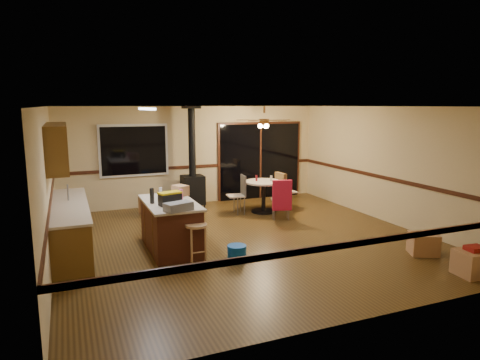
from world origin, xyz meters
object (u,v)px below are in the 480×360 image
chair_near (282,195)px  chair_right (281,187)px  blue_bucket (237,253)px  box_corner_b (423,244)px  box_corner_a (474,263)px  toolbox_grey (178,207)px  box_under_window (152,206)px  kitchen_island (170,225)px  toolbox_black (170,199)px  dining_table (264,191)px  chair_left (240,190)px  bar_stool (197,244)px  wood_stove (193,180)px

chair_near → chair_right: bearing=62.8°
blue_bucket → box_corner_b: size_ratio=0.70×
box_corner_a → box_corner_b: size_ratio=1.12×
toolbox_grey → box_corner_a: size_ratio=0.86×
box_under_window → kitchen_island: bearing=-93.6°
chair_right → box_corner_a: size_ratio=1.33×
box_corner_a → toolbox_grey: bearing=151.0°
box_corner_b → toolbox_black: bearing=157.9°
kitchen_island → box_under_window: kitchen_island is taller
dining_table → chair_left: size_ratio=1.85×
chair_near → toolbox_black: bearing=-156.1°
toolbox_black → blue_bucket: (0.96, -0.74, -0.87)m
chair_left → box_under_window: (-2.01, 0.72, -0.37)m
bar_stool → chair_near: size_ratio=0.96×
blue_bucket → dining_table: bearing=57.1°
toolbox_black → box_under_window: toolbox_black is taller
blue_bucket → chair_left: size_ratio=0.63×
dining_table → box_corner_b: size_ratio=2.04×
wood_stove → toolbox_black: 3.60m
toolbox_black → dining_table: size_ratio=0.39×
wood_stove → box_corner_b: bearing=-60.8°
box_under_window → box_corner_a: bearing=-55.4°
toolbox_black → chair_right: toolbox_black is taller
bar_stool → blue_bucket: 0.71m
chair_near → blue_bucket: bearing=-133.5°
bar_stool → wood_stove: bearing=74.8°
wood_stove → dining_table: 1.89m
box_corner_a → blue_bucket: bearing=148.2°
chair_near → bar_stool: bearing=-144.4°
blue_bucket → chair_near: (1.92, 2.02, 0.46)m
bar_stool → dining_table: 3.72m
toolbox_grey → box_corner_a: 4.77m
dining_table → box_under_window: dining_table is taller
kitchen_island → toolbox_black: size_ratio=4.50×
kitchen_island → blue_bucket: kitchen_island is taller
box_under_window → box_corner_b: size_ratio=1.15×
blue_bucket → chair_near: bearing=46.5°
wood_stove → dining_table: wood_stove is taller
wood_stove → toolbox_grey: size_ratio=5.56×
chair_right → box_under_window: chair_right is taller
chair_right → toolbox_grey: bearing=-141.5°
wood_stove → bar_stool: 4.05m
bar_stool → dining_table: (2.53, 2.72, 0.20)m
toolbox_grey → blue_bucket: bearing=-17.7°
chair_left → kitchen_island: bearing=-138.0°
chair_right → box_corner_b: size_ratio=1.50×
chair_right → chair_near: bearing=-117.2°
blue_bucket → box_under_window: 3.78m
wood_stove → bar_stool: size_ratio=3.74×
box_corner_b → kitchen_island: bearing=154.4°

